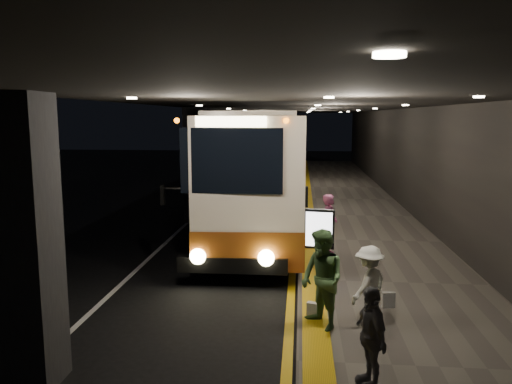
{
  "coord_description": "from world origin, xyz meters",
  "views": [
    {
      "loc": [
        2.53,
        -14.83,
        4.05
      ],
      "look_at": [
        1.13,
        0.64,
        1.7
      ],
      "focal_mm": 35.0,
      "sensor_mm": 36.0,
      "label": 1
    }
  ],
  "objects_px": {
    "passenger_boarding": "(330,225)",
    "passenger_waiting_green": "(322,279)",
    "coach_main": "(256,176)",
    "coach_second": "(277,153)",
    "info_sign": "(319,230)",
    "passenger_waiting_grey": "(370,336)",
    "bag_polka": "(388,300)",
    "bag_plain": "(312,309)",
    "passenger_waiting_white": "(369,284)",
    "stanchion_post": "(321,262)"
  },
  "relations": [
    {
      "from": "coach_second",
      "to": "bag_plain",
      "type": "xyz_separation_m",
      "value": [
        1.74,
        -21.74,
        -1.5
      ]
    },
    {
      "from": "bag_polka",
      "to": "bag_plain",
      "type": "relative_size",
      "value": 1.21
    },
    {
      "from": "passenger_boarding",
      "to": "stanchion_post",
      "type": "distance_m",
      "value": 2.65
    },
    {
      "from": "passenger_boarding",
      "to": "stanchion_post",
      "type": "height_order",
      "value": "passenger_boarding"
    },
    {
      "from": "coach_second",
      "to": "bag_polka",
      "type": "bearing_deg",
      "value": -79.17
    },
    {
      "from": "info_sign",
      "to": "passenger_waiting_grey",
      "type": "bearing_deg",
      "value": -76.62
    },
    {
      "from": "coach_main",
      "to": "passenger_waiting_white",
      "type": "distance_m",
      "value": 8.94
    },
    {
      "from": "info_sign",
      "to": "passenger_boarding",
      "type": "bearing_deg",
      "value": 85.29
    },
    {
      "from": "passenger_waiting_white",
      "to": "bag_polka",
      "type": "bearing_deg",
      "value": -174.61
    },
    {
      "from": "passenger_boarding",
      "to": "bag_plain",
      "type": "height_order",
      "value": "passenger_boarding"
    },
    {
      "from": "coach_second",
      "to": "passenger_waiting_white",
      "type": "relative_size",
      "value": 7.95
    },
    {
      "from": "passenger_boarding",
      "to": "passenger_waiting_green",
      "type": "relative_size",
      "value": 0.94
    },
    {
      "from": "coach_main",
      "to": "passenger_waiting_green",
      "type": "height_order",
      "value": "coach_main"
    },
    {
      "from": "coach_second",
      "to": "passenger_boarding",
      "type": "height_order",
      "value": "coach_second"
    },
    {
      "from": "passenger_waiting_green",
      "to": "stanchion_post",
      "type": "bearing_deg",
      "value": 144.97
    },
    {
      "from": "passenger_boarding",
      "to": "passenger_waiting_grey",
      "type": "height_order",
      "value": "passenger_boarding"
    },
    {
      "from": "passenger_waiting_white",
      "to": "stanchion_post",
      "type": "xyz_separation_m",
      "value": [
        -0.82,
        2.12,
        -0.2
      ]
    },
    {
      "from": "bag_polka",
      "to": "stanchion_post",
      "type": "xyz_separation_m",
      "value": [
        -1.34,
        1.33,
        0.39
      ]
    },
    {
      "from": "bag_polka",
      "to": "info_sign",
      "type": "relative_size",
      "value": 0.2
    },
    {
      "from": "coach_second",
      "to": "info_sign",
      "type": "xyz_separation_m",
      "value": [
        1.94,
        -18.97,
        -0.54
      ]
    },
    {
      "from": "passenger_waiting_grey",
      "to": "bag_plain",
      "type": "height_order",
      "value": "passenger_waiting_grey"
    },
    {
      "from": "coach_main",
      "to": "coach_second",
      "type": "xyz_separation_m",
      "value": [
        0.11,
        13.57,
        -0.17
      ]
    },
    {
      "from": "info_sign",
      "to": "stanchion_post",
      "type": "distance_m",
      "value": 1.02
    },
    {
      "from": "coach_second",
      "to": "stanchion_post",
      "type": "bearing_deg",
      "value": -82.38
    },
    {
      "from": "passenger_waiting_grey",
      "to": "passenger_waiting_white",
      "type": "bearing_deg",
      "value": 156.51
    },
    {
      "from": "bag_plain",
      "to": "bag_polka",
      "type": "bearing_deg",
      "value": 20.07
    },
    {
      "from": "coach_main",
      "to": "bag_polka",
      "type": "xyz_separation_m",
      "value": [
        3.41,
        -7.6,
        -1.64
      ]
    },
    {
      "from": "info_sign",
      "to": "passenger_waiting_white",
      "type": "bearing_deg",
      "value": -66.93
    },
    {
      "from": "passenger_waiting_white",
      "to": "info_sign",
      "type": "bearing_deg",
      "value": -125.52
    },
    {
      "from": "passenger_boarding",
      "to": "stanchion_post",
      "type": "xyz_separation_m",
      "value": [
        -0.34,
        -2.61,
        -0.32
      ]
    },
    {
      "from": "passenger_waiting_white",
      "to": "info_sign",
      "type": "relative_size",
      "value": 0.92
    },
    {
      "from": "passenger_waiting_green",
      "to": "info_sign",
      "type": "relative_size",
      "value": 1.14
    },
    {
      "from": "bag_polka",
      "to": "stanchion_post",
      "type": "bearing_deg",
      "value": 135.15
    },
    {
      "from": "passenger_waiting_green",
      "to": "passenger_waiting_white",
      "type": "distance_m",
      "value": 0.97
    },
    {
      "from": "coach_second",
      "to": "passenger_waiting_white",
      "type": "xyz_separation_m",
      "value": [
        2.79,
        -21.95,
        -0.88
      ]
    },
    {
      "from": "passenger_boarding",
      "to": "bag_polka",
      "type": "bearing_deg",
      "value": -153.66
    },
    {
      "from": "passenger_waiting_grey",
      "to": "coach_main",
      "type": "bearing_deg",
      "value": 177.14
    },
    {
      "from": "coach_second",
      "to": "bag_polka",
      "type": "relative_size",
      "value": 36.65
    },
    {
      "from": "bag_plain",
      "to": "passenger_waiting_grey",
      "type": "bearing_deg",
      "value": -72.96
    },
    {
      "from": "passenger_waiting_green",
      "to": "coach_second",
      "type": "bearing_deg",
      "value": 151.59
    },
    {
      "from": "passenger_waiting_grey",
      "to": "bag_plain",
      "type": "bearing_deg",
      "value": -179.58
    },
    {
      "from": "info_sign",
      "to": "stanchion_post",
      "type": "xyz_separation_m",
      "value": [
        0.03,
        -0.86,
        -0.55
      ]
    },
    {
      "from": "passenger_waiting_grey",
      "to": "info_sign",
      "type": "bearing_deg",
      "value": 169.55
    },
    {
      "from": "passenger_waiting_white",
      "to": "stanchion_post",
      "type": "distance_m",
      "value": 2.28
    },
    {
      "from": "passenger_boarding",
      "to": "info_sign",
      "type": "relative_size",
      "value": 1.07
    },
    {
      "from": "passenger_boarding",
      "to": "passenger_waiting_white",
      "type": "xyz_separation_m",
      "value": [
        0.48,
        -4.73,
        -0.12
      ]
    },
    {
      "from": "coach_second",
      "to": "passenger_waiting_white",
      "type": "height_order",
      "value": "coach_second"
    },
    {
      "from": "passenger_waiting_green",
      "to": "passenger_waiting_grey",
      "type": "xyz_separation_m",
      "value": [
        0.62,
        -1.97,
        -0.18
      ]
    },
    {
      "from": "coach_main",
      "to": "passenger_boarding",
      "type": "relative_size",
      "value": 7.55
    },
    {
      "from": "coach_second",
      "to": "passenger_boarding",
      "type": "xyz_separation_m",
      "value": [
        2.31,
        -17.23,
        -0.76
      ]
    }
  ]
}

